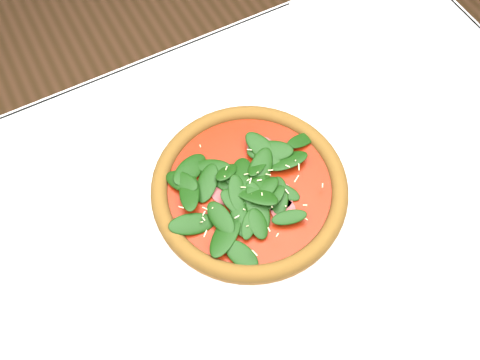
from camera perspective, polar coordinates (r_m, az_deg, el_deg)
ground at (r=1.55m, az=0.63°, el=-16.65°), size 6.00×6.00×0.00m
dining_table at (r=0.92m, az=1.02°, el=-8.28°), size 1.21×0.81×0.75m
plate at (r=0.85m, az=1.00°, el=-1.33°), size 0.36×0.36×0.02m
pizza at (r=0.83m, az=1.02°, el=-0.69°), size 0.36×0.36×0.04m
saucer_far at (r=1.10m, az=8.94°, el=17.25°), size 0.14×0.14×0.01m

